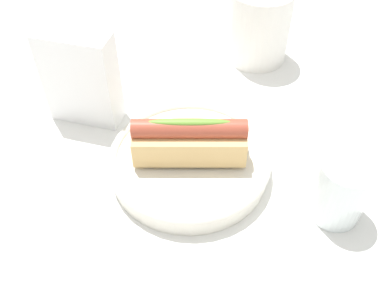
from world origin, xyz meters
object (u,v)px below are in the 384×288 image
at_px(water_glass, 340,192).
at_px(serving_bowl, 192,162).
at_px(paper_towel_roll, 259,25).
at_px(napkin_box, 81,78).
at_px(hotdog_front, 192,140).

bearing_deg(water_glass, serving_bowl, 168.79).
xyz_separation_m(serving_bowl, water_glass, (0.19, -0.04, 0.02)).
height_order(water_glass, paper_towel_roll, paper_towel_roll).
distance_m(paper_towel_roll, napkin_box, 0.33).
distance_m(hotdog_front, napkin_box, 0.20).
bearing_deg(paper_towel_roll, napkin_box, -139.84).
bearing_deg(serving_bowl, hotdog_front, 87.61).
distance_m(water_glass, paper_towel_roll, 0.36).
relative_size(hotdog_front, napkin_box, 1.04).
height_order(serving_bowl, paper_towel_roll, paper_towel_roll).
bearing_deg(hotdog_front, napkin_box, 154.92).
bearing_deg(napkin_box, water_glass, -12.83).
bearing_deg(paper_towel_roll, water_glass, -69.72).
distance_m(serving_bowl, water_glass, 0.20).
xyz_separation_m(hotdog_front, napkin_box, (-0.18, 0.09, 0.01)).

